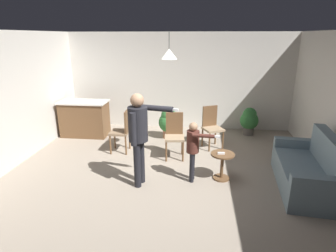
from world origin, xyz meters
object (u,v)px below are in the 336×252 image
at_px(kitchen_counter, 85,118).
at_px(spare_remote_on_table, 221,153).
at_px(couch_floral, 309,171).
at_px(potted_plant_corner, 169,122).
at_px(side_table_by_couch, 222,163).
at_px(person_adult, 139,130).
at_px(potted_plant_by_wall, 249,120).
at_px(dining_chair_centre_back, 123,129).
at_px(dining_chair_near_wall, 174,134).
at_px(person_child, 193,145).
at_px(dining_chair_by_counter, 212,125).

distance_m(kitchen_counter, spare_remote_on_table, 4.04).
bearing_deg(couch_floral, spare_remote_on_table, 90.68).
bearing_deg(potted_plant_corner, side_table_by_couch, -59.49).
bearing_deg(person_adult, potted_plant_by_wall, 152.77).
bearing_deg(dining_chair_centre_back, person_adult, -154.57).
distance_m(side_table_by_couch, dining_chair_centre_back, 2.44).
bearing_deg(dining_chair_near_wall, couch_floral, 149.96).
relative_size(person_child, dining_chair_centre_back, 1.14).
bearing_deg(side_table_by_couch, kitchen_counter, 149.78).
bearing_deg(person_adult, side_table_by_couch, 115.44).
bearing_deg(person_adult, person_child, 116.10).
bearing_deg(dining_chair_near_wall, person_child, 106.36).
xyz_separation_m(kitchen_counter, potted_plant_corner, (2.26, 0.07, -0.03)).
xyz_separation_m(couch_floral, potted_plant_by_wall, (-0.58, 2.78, 0.08)).
relative_size(person_adult, potted_plant_corner, 2.09).
height_order(couch_floral, potted_plant_corner, couch_floral).
xyz_separation_m(potted_plant_corner, potted_plant_by_wall, (2.15, 0.50, -0.03)).
height_order(potted_plant_corner, spare_remote_on_table, potted_plant_corner).
bearing_deg(person_child, dining_chair_by_counter, 171.89).
height_order(dining_chair_by_counter, potted_plant_by_wall, dining_chair_by_counter).
bearing_deg(person_child, dining_chair_centre_back, -121.03).
bearing_deg(person_adult, dining_chair_centre_back, -142.28).
xyz_separation_m(dining_chair_by_counter, potted_plant_corner, (-1.10, 0.51, -0.10)).
relative_size(kitchen_counter, person_child, 1.11).
bearing_deg(potted_plant_corner, dining_chair_centre_back, -132.09).
distance_m(dining_chair_near_wall, potted_plant_by_wall, 2.54).
bearing_deg(couch_floral, person_adult, 99.61).
xyz_separation_m(dining_chair_by_counter, dining_chair_centre_back, (-2.04, -0.54, 0.00)).
distance_m(couch_floral, dining_chair_by_counter, 2.42).
height_order(person_child, dining_chair_centre_back, person_child).
bearing_deg(person_child, couch_floral, 93.70).
height_order(dining_chair_centre_back, potted_plant_by_wall, dining_chair_centre_back).
relative_size(couch_floral, dining_chair_by_counter, 1.88).
distance_m(person_adult, spare_remote_on_table, 1.57).
relative_size(couch_floral, person_child, 1.64).
relative_size(couch_floral, side_table_by_couch, 3.61).
bearing_deg(dining_chair_by_counter, person_child, 50.52).
xyz_separation_m(dining_chair_near_wall, dining_chair_centre_back, (-1.21, 0.15, 0.00)).
relative_size(dining_chair_centre_back, potted_plant_corner, 1.24).
distance_m(potted_plant_corner, spare_remote_on_table, 2.46).
relative_size(kitchen_counter, spare_remote_on_table, 9.69).
bearing_deg(potted_plant_corner, kitchen_counter, -178.22).
bearing_deg(spare_remote_on_table, kitchen_counter, 149.17).
distance_m(dining_chair_near_wall, dining_chair_centre_back, 1.22).
distance_m(dining_chair_by_counter, potted_plant_by_wall, 1.46).
bearing_deg(spare_remote_on_table, person_child, -169.69).
height_order(kitchen_counter, person_adult, person_adult).
xyz_separation_m(kitchen_counter, person_child, (2.96, -2.17, 0.23)).
bearing_deg(person_child, person_adult, -70.54).
bearing_deg(dining_chair_by_counter, side_table_by_couch, 68.69).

